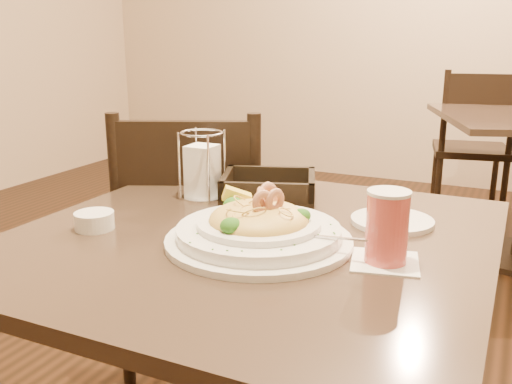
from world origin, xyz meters
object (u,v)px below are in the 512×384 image
at_px(main_table, 252,340).
at_px(pasta_bowl, 259,228).
at_px(dining_chair_near, 194,254).
at_px(dining_chair_far, 472,144).
at_px(drink_glass, 387,228).
at_px(napkin_caddy, 202,170).
at_px(side_plate, 392,221).
at_px(bread_basket, 269,190).
at_px(butter_ramekin, 94,221).

height_order(main_table, pasta_bowl, pasta_bowl).
bearing_deg(main_table, dining_chair_near, 134.03).
xyz_separation_m(dining_chair_far, drink_glass, (0.07, -2.61, 0.31)).
xyz_separation_m(main_table, dining_chair_near, (-0.37, 0.39, -0.01)).
bearing_deg(napkin_caddy, dining_chair_near, 127.46).
distance_m(dining_chair_near, side_plate, 0.69).
height_order(napkin_caddy, side_plate, napkin_caddy).
bearing_deg(main_table, side_plate, 37.39).
bearing_deg(pasta_bowl, bread_basket, 110.46).
bearing_deg(bread_basket, drink_glass, -38.73).
relative_size(dining_chair_near, drink_glass, 6.90).
bearing_deg(butter_ramekin, napkin_caddy, 73.99).
relative_size(napkin_caddy, butter_ramekin, 2.04).
bearing_deg(drink_glass, pasta_bowl, -177.34).
height_order(pasta_bowl, napkin_caddy, napkin_caddy).
height_order(dining_chair_near, napkin_caddy, dining_chair_near).
height_order(main_table, drink_glass, drink_glass).
bearing_deg(main_table, bread_basket, 106.33).
bearing_deg(drink_glass, side_plate, 99.11).
xyz_separation_m(drink_glass, side_plate, (-0.03, 0.21, -0.06)).
relative_size(bread_basket, side_plate, 1.55).
distance_m(pasta_bowl, napkin_caddy, 0.34).
xyz_separation_m(dining_chair_near, drink_glass, (0.64, -0.42, 0.31)).
relative_size(main_table, side_plate, 5.30).
bearing_deg(dining_chair_far, bread_basket, 72.30).
relative_size(pasta_bowl, bread_basket, 1.48).
bearing_deg(drink_glass, dining_chair_near, 146.84).
bearing_deg(dining_chair_near, side_plate, 137.52).
bearing_deg(dining_chair_far, main_table, 74.45).
bearing_deg(dining_chair_far, napkin_caddy, 69.05).
distance_m(pasta_bowl, drink_glass, 0.24).
relative_size(dining_chair_near, napkin_caddy, 5.77).
bearing_deg(napkin_caddy, side_plate, 0.03).
distance_m(dining_chair_far, bread_basket, 2.37).
xyz_separation_m(main_table, butter_ramekin, (-0.30, -0.11, 0.25)).
distance_m(dining_chair_near, bread_basket, 0.43).
distance_m(main_table, dining_chair_far, 2.59).
xyz_separation_m(pasta_bowl, drink_glass, (0.23, 0.01, 0.03)).
distance_m(dining_chair_far, butter_ramekin, 2.75).
xyz_separation_m(dining_chair_far, bread_basket, (-0.27, -2.34, 0.27)).
height_order(side_plate, butter_ramekin, butter_ramekin).
bearing_deg(drink_glass, dining_chair_far, 91.51).
xyz_separation_m(side_plate, butter_ramekin, (-0.53, -0.29, 0.01)).
bearing_deg(main_table, drink_glass, -7.24).
xyz_separation_m(dining_chair_near, napkin_caddy, (0.16, -0.21, 0.32)).
height_order(bread_basket, side_plate, bread_basket).
relative_size(pasta_bowl, butter_ramekin, 4.91).
distance_m(main_table, dining_chair_near, 0.54).
relative_size(pasta_bowl, napkin_caddy, 2.41).
bearing_deg(bread_basket, dining_chair_far, 83.38).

